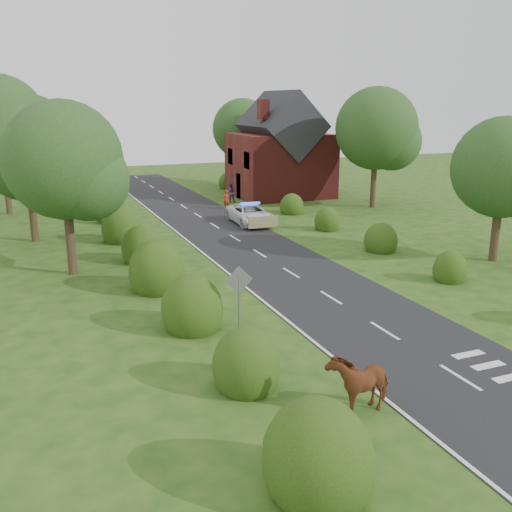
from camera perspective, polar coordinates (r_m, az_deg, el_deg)
name	(u,v)px	position (r m, az deg, el deg)	size (l,w,h in m)	color
ground	(385,331)	(21.82, 12.74, -7.34)	(120.00, 120.00, 0.00)	#1F4514
road	(241,242)	(34.52, -1.54, 1.42)	(6.00, 70.00, 0.02)	black
road_markings	(227,252)	(32.09, -2.89, 0.38)	(4.96, 70.00, 0.01)	white
hedgerow_left	(144,254)	(29.51, -11.13, 0.23)	(2.75, 50.41, 3.00)	#223D15
hedgerow_right	(369,237)	(34.05, 11.20, 1.88)	(2.10, 45.78, 2.10)	#223D15
tree_left_a	(70,165)	(28.44, -18.14, 8.63)	(5.74, 5.60, 8.38)	#332316
tree_left_b	(31,158)	(36.35, -21.54, 9.14)	(5.74, 5.60, 8.07)	#332316
tree_left_c	(4,126)	(46.22, -23.87, 11.84)	(6.97, 6.80, 10.22)	#332316
tree_left_d	(37,131)	(56.28, -21.08, 11.57)	(6.15, 6.00, 8.89)	#332316
tree_right_a	(508,172)	(32.24, 23.87, 7.72)	(5.33, 5.20, 7.56)	#332316
tree_right_b	(380,132)	(46.35, 12.34, 12.02)	(6.56, 6.40, 9.40)	#332316
tree_right_c	(246,131)	(58.25, -1.04, 12.36)	(6.15, 6.00, 8.58)	#332316
road_sign	(239,289)	(20.67, -1.70, -3.34)	(1.06, 0.08, 2.53)	gray
house	(280,153)	(51.23, 2.45, 10.21)	(8.00, 7.40, 9.17)	maroon
cow	(359,385)	(16.28, 10.24, -12.55)	(1.06, 2.00, 1.42)	brown
police_van	(250,214)	(39.52, -0.57, 4.20)	(2.43, 5.05, 1.52)	white
pedestrian_red	(226,200)	(45.09, -2.99, 5.65)	(0.56, 0.37, 1.53)	#A32618
pedestrian_purple	(231,193)	(48.16, -2.56, 6.36)	(0.82, 0.64, 1.68)	#532C74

